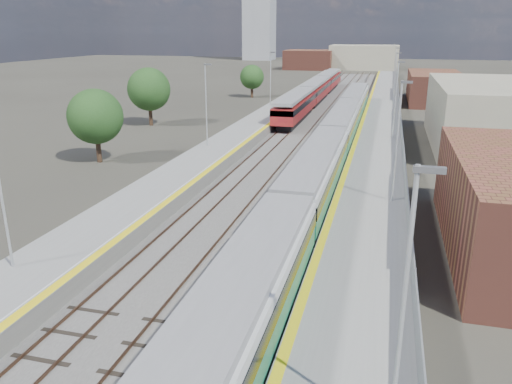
% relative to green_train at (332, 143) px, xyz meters
% --- Properties ---
extents(ground, '(320.00, 320.00, 0.00)m').
position_rel_green_train_xyz_m(ground, '(-1.50, 17.14, -2.11)').
color(ground, '#47443A').
rests_on(ground, ground).
extents(ballast_bed, '(10.50, 155.00, 0.06)m').
position_rel_green_train_xyz_m(ballast_bed, '(-3.75, 19.64, -2.08)').
color(ballast_bed, '#565451').
rests_on(ballast_bed, ground).
extents(tracks, '(8.96, 160.00, 0.17)m').
position_rel_green_train_xyz_m(tracks, '(-3.15, 21.32, -2.00)').
color(tracks, '#4C3323').
rests_on(tracks, ground).
extents(platform_right, '(4.70, 155.00, 8.52)m').
position_rel_green_train_xyz_m(platform_right, '(3.78, 19.63, -1.57)').
color(platform_right, slate).
rests_on(platform_right, ground).
extents(platform_left, '(4.30, 155.00, 8.52)m').
position_rel_green_train_xyz_m(platform_left, '(-10.55, 19.63, -1.59)').
color(platform_left, slate).
rests_on(platform_left, ground).
extents(buildings, '(72.00, 185.50, 40.00)m').
position_rel_green_train_xyz_m(buildings, '(-19.62, 105.74, 8.60)').
color(buildings, brown).
rests_on(buildings, ground).
extents(green_train, '(2.72, 75.77, 2.99)m').
position_rel_green_train_xyz_m(green_train, '(0.00, 0.00, 0.00)').
color(green_train, black).
rests_on(green_train, ground).
extents(red_train, '(2.71, 55.00, 3.42)m').
position_rel_green_train_xyz_m(red_train, '(-7.00, 39.99, -0.09)').
color(red_train, black).
rests_on(red_train, ground).
extents(tree_a, '(4.82, 4.82, 6.53)m').
position_rel_green_train_xyz_m(tree_a, '(-20.34, -3.47, 2.00)').
color(tree_a, '#382619').
rests_on(tree_a, ground).
extents(tree_b, '(5.21, 5.21, 7.06)m').
position_rel_green_train_xyz_m(tree_b, '(-23.95, 14.32, 2.34)').
color(tree_b, '#382619').
rests_on(tree_b, ground).
extents(tree_c, '(4.16, 4.16, 5.64)m').
position_rel_green_train_xyz_m(tree_c, '(-18.83, 43.59, 1.44)').
color(tree_c, '#382619').
rests_on(tree_c, ground).
extents(tree_d, '(4.28, 4.28, 5.80)m').
position_rel_green_train_xyz_m(tree_d, '(17.82, 28.27, 1.54)').
color(tree_d, '#382619').
rests_on(tree_d, ground).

